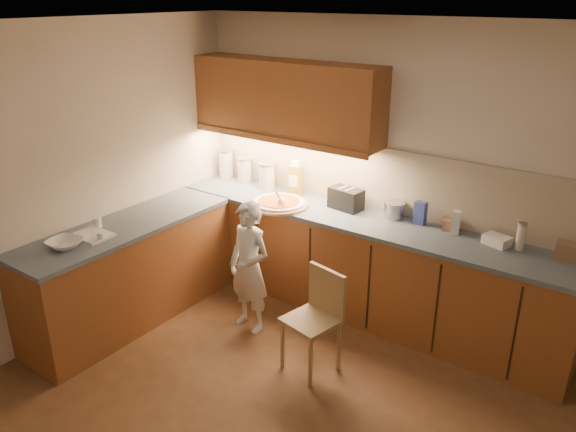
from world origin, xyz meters
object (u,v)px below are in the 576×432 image
at_px(pizza_on_board, 279,203).
at_px(wooden_chair, 317,313).
at_px(toaster, 346,199).
at_px(oil_jug, 296,179).
at_px(child, 249,267).

bearing_deg(pizza_on_board, wooden_chair, -39.45).
distance_m(pizza_on_board, toaster, 0.62).
distance_m(pizza_on_board, wooden_chair, 1.28).
xyz_separation_m(wooden_chair, oil_jug, (-0.98, 1.12, 0.60)).
relative_size(child, oil_jug, 3.43).
height_order(wooden_chair, toaster, toaster).
relative_size(wooden_chair, oil_jug, 2.39).
bearing_deg(oil_jug, pizza_on_board, -80.26).
xyz_separation_m(pizza_on_board, child, (0.15, -0.64, -0.36)).
distance_m(pizza_on_board, child, 0.75).
relative_size(oil_jug, toaster, 1.06).
bearing_deg(child, wooden_chair, -2.27).
bearing_deg(child, pizza_on_board, 110.24).
xyz_separation_m(pizza_on_board, oil_jug, (-0.06, 0.36, 0.13)).
bearing_deg(wooden_chair, child, -177.10).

